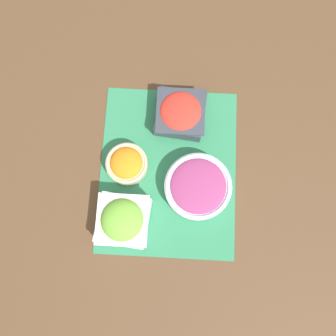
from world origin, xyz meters
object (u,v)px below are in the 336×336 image
lettuce_bowl (123,220)px  carrot_bowl (127,164)px  onion_bowl (198,187)px  tomato_bowl (180,113)px

lettuce_bowl → carrot_bowl: bearing=1.4°
lettuce_bowl → onion_bowl: 0.22m
tomato_bowl → lettuce_bowl: lettuce_bowl is taller
tomato_bowl → carrot_bowl: bearing=137.3°
tomato_bowl → onion_bowl: (-0.20, -0.06, -0.00)m
tomato_bowl → onion_bowl: size_ratio=0.81×
onion_bowl → lettuce_bowl: bearing=117.4°
lettuce_bowl → tomato_bowl: bearing=-24.1°
tomato_bowl → carrot_bowl: tomato_bowl is taller
lettuce_bowl → carrot_bowl: lettuce_bowl is taller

